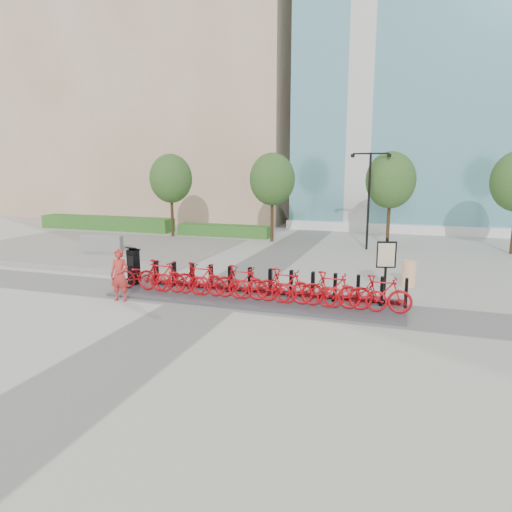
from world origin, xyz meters
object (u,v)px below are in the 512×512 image
(bike_0, at_px, (143,276))
(map_sign, at_px, (386,257))
(kiosk, at_px, (134,266))
(worker_red, at_px, (120,275))
(construction_barrel, at_px, (409,274))
(jersey_barrier, at_px, (102,244))

(bike_0, distance_m, map_sign, 8.29)
(bike_0, xyz_separation_m, kiosk, (-0.74, 0.58, 0.17))
(worker_red, xyz_separation_m, construction_barrel, (8.81, 4.87, -0.38))
(kiosk, xyz_separation_m, jersey_barrier, (-5.57, 5.61, -0.34))
(kiosk, bearing_deg, map_sign, 14.87)
(jersey_barrier, bearing_deg, worker_red, -65.23)
(construction_barrel, xyz_separation_m, map_sign, (-0.76, -1.44, 0.83))
(kiosk, bearing_deg, worker_red, -65.92)
(bike_0, relative_size, construction_barrel, 2.00)
(construction_barrel, bearing_deg, map_sign, -117.94)
(bike_0, height_order, kiosk, kiosk)
(map_sign, bearing_deg, construction_barrel, 45.64)
(worker_red, xyz_separation_m, jersey_barrier, (-6.22, 7.39, -0.45))
(jersey_barrier, bearing_deg, kiosk, -60.53)
(kiosk, height_order, worker_red, worker_red)
(bike_0, relative_size, kiosk, 1.36)
(worker_red, bearing_deg, map_sign, 16.25)
(construction_barrel, xyz_separation_m, jersey_barrier, (-15.03, 2.52, -0.07))
(kiosk, relative_size, jersey_barrier, 0.67)
(kiosk, relative_size, worker_red, 0.81)
(kiosk, distance_m, worker_red, 1.89)
(kiosk, relative_size, construction_barrel, 1.48)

